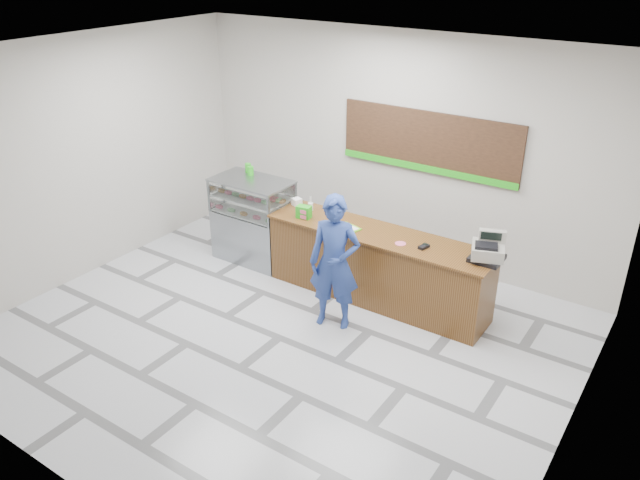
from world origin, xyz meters
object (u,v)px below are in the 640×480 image
Objects in this scene: cash_register at (488,250)px; customer at (335,263)px; display_case at (253,219)px; sales_counter at (377,266)px; serving_tray at (348,228)px.

customer is at bearing -171.28° from cash_register.
cash_register is at bearing 1.01° from display_case.
display_case is at bearing -180.00° from sales_counter.
cash_register is (3.72, 0.07, 0.49)m from display_case.
serving_tray is 0.80m from customer.
customer reaches higher than display_case.
display_case is 3.75m from cash_register.
customer is (-1.66, -0.92, -0.26)m from cash_register.
serving_tray is (-0.43, -0.11, 0.52)m from sales_counter.
sales_counter is 0.96m from customer.
serving_tray is at bearing -165.21° from sales_counter.
customer is (2.06, -0.86, 0.23)m from display_case.
sales_counter is 1.80× the size of customer.
customer is (0.27, -0.75, -0.13)m from serving_tray.
sales_counter is 6.34× the size of cash_register.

